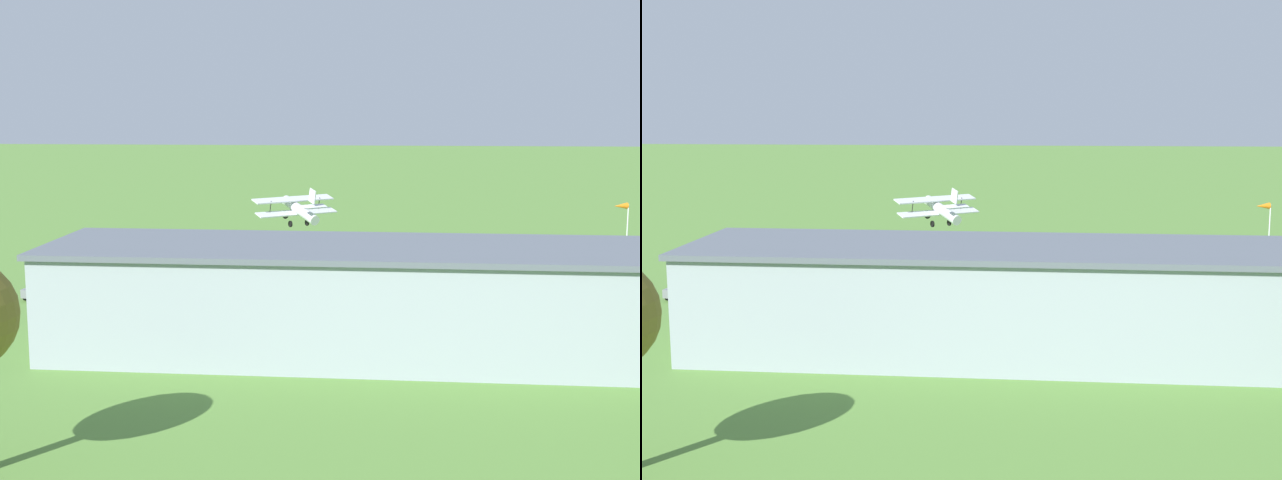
{
  "view_description": "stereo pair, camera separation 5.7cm",
  "coord_description": "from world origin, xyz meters",
  "views": [
    {
      "loc": [
        0.52,
        86.96,
        15.72
      ],
      "look_at": [
        6.41,
        9.72,
        3.28
      ],
      "focal_mm": 50.73,
      "sensor_mm": 36.0,
      "label": 1
    },
    {
      "loc": [
        0.46,
        86.96,
        15.72
      ],
      "look_at": [
        6.41,
        9.72,
        3.28
      ],
      "focal_mm": 50.73,
      "sensor_mm": 36.0,
      "label": 2
    }
  ],
  "objects": [
    {
      "name": "person_by_parked_cars",
      "position": [
        22.71,
        14.84,
        0.76
      ],
      "size": [
        0.49,
        0.49,
        1.54
      ],
      "color": "#33723F",
      "rests_on": "ground_plane"
    },
    {
      "name": "person_beside_truck",
      "position": [
        21.21,
        15.51,
        0.79
      ],
      "size": [
        0.42,
        0.42,
        1.6
      ],
      "color": "beige",
      "rests_on": "ground_plane"
    },
    {
      "name": "hangar",
      "position": [
        2.27,
        33.14,
        3.4
      ],
      "size": [
        38.39,
        11.65,
        6.77
      ],
      "color": "#99A3AD",
      "rests_on": "ground_plane"
    },
    {
      "name": "car_grey",
      "position": [
        27.36,
        19.07,
        0.81
      ],
      "size": [
        2.54,
        4.89,
        1.54
      ],
      "color": "slate",
      "rests_on": "ground_plane"
    },
    {
      "name": "person_at_fence_line",
      "position": [
        -17.82,
        16.75,
        0.82
      ],
      "size": [
        0.44,
        0.44,
        1.64
      ],
      "color": "orange",
      "rests_on": "ground_plane"
    },
    {
      "name": "windsock",
      "position": [
        -20.82,
        3.0,
        5.27
      ],
      "size": [
        1.47,
        0.94,
        6.0
      ],
      "color": "silver",
      "rests_on": "ground_plane"
    },
    {
      "name": "car_orange",
      "position": [
        20.53,
        18.98,
        0.79
      ],
      "size": [
        2.11,
        4.33,
        1.48
      ],
      "color": "orange",
      "rests_on": "ground_plane"
    },
    {
      "name": "person_watching_takeoff",
      "position": [
        -14.49,
        19.39,
        0.89
      ],
      "size": [
        0.51,
        0.51,
        1.77
      ],
      "color": "#72338C",
      "rests_on": "ground_plane"
    },
    {
      "name": "biplane",
      "position": [
        9.36,
        -0.96,
        4.65
      ],
      "size": [
        8.22,
        7.39,
        4.03
      ],
      "color": "silver"
    },
    {
      "name": "person_crossing_taxiway",
      "position": [
        15.53,
        15.8,
        0.86
      ],
      "size": [
        0.46,
        0.46,
        1.71
      ],
      "color": "#33723F",
      "rests_on": "ground_plane"
    },
    {
      "name": "ground_plane",
      "position": [
        0.0,
        0.0,
        0.0
      ],
      "size": [
        400.0,
        400.0,
        0.0
      ],
      "primitive_type": "plane",
      "color": "#568438"
    }
  ]
}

